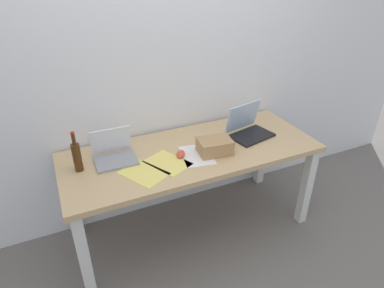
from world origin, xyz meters
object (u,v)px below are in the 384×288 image
(laptop_right, at_px, (248,128))
(cardboard_box, at_px, (215,146))
(beer_bottle, at_px, (77,156))
(desk, at_px, (192,161))
(laptop_left, at_px, (114,154))
(computer_mouse, at_px, (181,154))

(laptop_right, distance_m, cardboard_box, 0.40)
(beer_bottle, distance_m, cardboard_box, 0.94)
(desk, xyz_separation_m, cardboard_box, (0.13, -0.10, 0.15))
(laptop_left, xyz_separation_m, cardboard_box, (0.68, -0.21, 0.01))
(desk, height_order, computer_mouse, computer_mouse)
(desk, relative_size, laptop_right, 5.09)
(beer_bottle, xyz_separation_m, computer_mouse, (0.68, -0.11, -0.09))
(laptop_left, xyz_separation_m, laptop_right, (1.05, -0.07, 0.01))
(laptop_left, bearing_deg, cardboard_box, -17.23)
(desk, distance_m, laptop_right, 0.53)
(laptop_left, distance_m, computer_mouse, 0.46)
(laptop_left, height_order, cardboard_box, laptop_left)
(desk, relative_size, beer_bottle, 6.65)
(laptop_left, xyz_separation_m, beer_bottle, (-0.25, -0.04, 0.06))
(beer_bottle, bearing_deg, laptop_right, -1.51)
(laptop_right, height_order, cardboard_box, laptop_right)
(laptop_right, bearing_deg, laptop_left, 176.02)
(desk, bearing_deg, laptop_right, 3.95)
(laptop_left, bearing_deg, desk, -11.19)
(desk, height_order, cardboard_box, cardboard_box)
(laptop_left, height_order, computer_mouse, laptop_left)
(laptop_left, distance_m, beer_bottle, 0.26)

